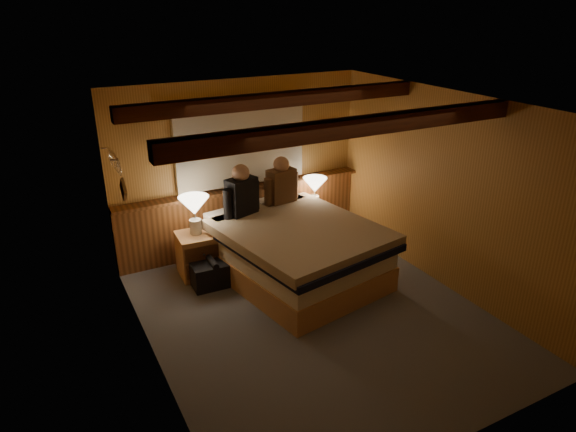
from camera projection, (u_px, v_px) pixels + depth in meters
floor at (315, 316)px, 5.86m from camera, size 4.20×4.20×0.00m
ceiling at (321, 105)px, 4.93m from camera, size 4.20×4.20×0.00m
wall_back at (240, 167)px, 7.10m from camera, size 3.60×0.00×3.60m
wall_left at (146, 256)px, 4.62m from camera, size 0.00×4.20×4.20m
wall_right at (446, 192)px, 6.17m from camera, size 0.00×4.20×4.20m
wall_front at (468, 321)px, 3.68m from camera, size 3.60×0.00×3.60m
wainscot at (243, 216)px, 7.33m from camera, size 3.60×0.23×0.94m
curtain_window at (241, 145)px, 6.92m from camera, size 2.18×0.09×1.11m
ceiling_beams at (313, 111)px, 5.08m from camera, size 3.60×1.65×0.16m
coat_rail at (115, 161)px, 5.75m from camera, size 0.05×0.55×0.24m
framed_print at (324, 132)px, 7.53m from camera, size 0.30×0.04×0.25m
bed at (295, 251)px, 6.53m from camera, size 2.01×2.43×0.75m
nightstand_left at (199, 254)px, 6.66m from camera, size 0.54×0.49×0.57m
nightstand_right at (318, 224)px, 7.61m from camera, size 0.49×0.45×0.52m
lamp_left at (194, 208)px, 6.44m from camera, size 0.38×0.38×0.50m
lamp_right at (315, 187)px, 7.42m from camera, size 0.35×0.35×0.45m
person_left at (241, 194)px, 6.63m from camera, size 0.56×0.33×0.70m
person_right at (281, 183)px, 7.04m from camera, size 0.55×0.28×0.68m
duffel_bag at (213, 274)px, 6.42m from camera, size 0.53×0.33×0.38m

